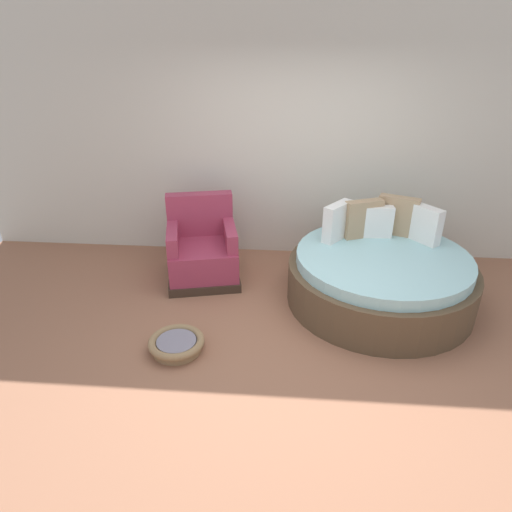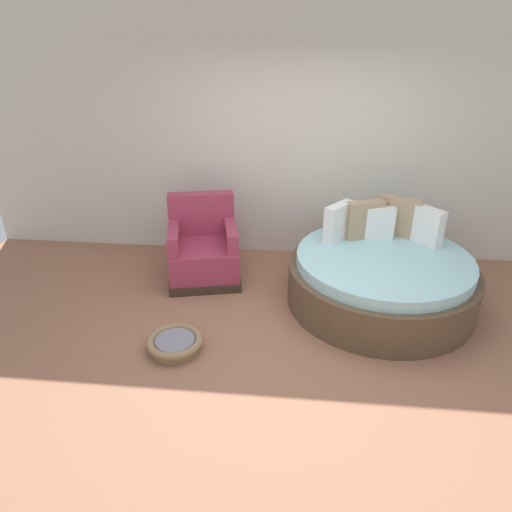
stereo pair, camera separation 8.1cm
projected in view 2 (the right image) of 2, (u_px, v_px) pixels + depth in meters
The scene contains 5 objects.
ground_plane at pixel (288, 349), 4.17m from camera, with size 8.00×8.00×0.02m, color #936047.
back_wall at pixel (299, 132), 5.33m from camera, with size 8.00×0.12×3.07m, color beige.
round_daybed at pixel (381, 277), 4.75m from camera, with size 1.94×1.94×1.00m.
red_armchair at pixel (203, 251), 5.23m from camera, with size 0.96×0.96×0.94m.
pet_basket at pixel (175, 343), 4.12m from camera, with size 0.51×0.51×0.13m.
Camera 2 is at (0.03, -3.35, 2.64)m, focal length 31.74 mm.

